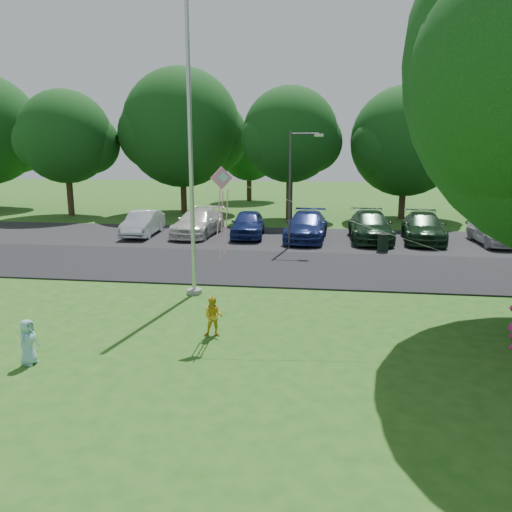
# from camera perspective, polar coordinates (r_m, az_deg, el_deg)

# --- Properties ---
(ground) EXTENTS (120.00, 120.00, 0.00)m
(ground) POSITION_cam_1_polar(r_m,az_deg,el_deg) (11.90, 3.43, -11.92)
(ground) COLOR #245416
(ground) RESTS_ON ground
(park_road) EXTENTS (60.00, 6.00, 0.06)m
(park_road) POSITION_cam_1_polar(r_m,az_deg,el_deg) (20.42, 5.40, -1.40)
(park_road) COLOR black
(park_road) RESTS_ON ground
(parking_strip) EXTENTS (42.00, 7.00, 0.06)m
(parking_strip) POSITION_cam_1_polar(r_m,az_deg,el_deg) (26.77, 6.02, 1.92)
(parking_strip) COLOR black
(parking_strip) RESTS_ON ground
(flagpole) EXTENTS (0.50, 0.50, 10.00)m
(flagpole) POSITION_cam_1_polar(r_m,az_deg,el_deg) (16.40, -7.43, 9.78)
(flagpole) COLOR #B7BABF
(flagpole) RESTS_ON ground
(street_lamp) EXTENTS (1.57, 0.21, 5.59)m
(street_lamp) POSITION_cam_1_polar(r_m,az_deg,el_deg) (23.90, 4.45, 8.74)
(street_lamp) COLOR #3F3F44
(street_lamp) RESTS_ON ground
(trash_can) EXTENTS (0.55, 0.55, 0.88)m
(trash_can) POSITION_cam_1_polar(r_m,az_deg,el_deg) (24.14, 14.30, 1.43)
(trash_can) COLOR black
(trash_can) RESTS_ON ground
(tree_row) EXTENTS (64.35, 11.94, 10.88)m
(tree_row) POSITION_cam_1_polar(r_m,az_deg,el_deg) (35.06, 9.41, 13.64)
(tree_row) COLOR #332316
(tree_row) RESTS_ON ground
(horizon_trees) EXTENTS (77.46, 7.20, 7.02)m
(horizon_trees) POSITION_cam_1_polar(r_m,az_deg,el_deg) (44.81, 12.27, 11.44)
(horizon_trees) COLOR #332316
(horizon_trees) RESTS_ON ground
(parked_cars) EXTENTS (20.11, 5.60, 1.47)m
(parked_cars) POSITION_cam_1_polar(r_m,az_deg,el_deg) (26.64, 6.93, 3.47)
(parked_cars) COLOR #B2B7BF
(parked_cars) RESTS_ON ground
(child_yellow) EXTENTS (0.54, 0.43, 1.07)m
(child_yellow) POSITION_cam_1_polar(r_m,az_deg,el_deg) (13.20, -4.88, -6.91)
(child_yellow) COLOR gold
(child_yellow) RESTS_ON ground
(child_blue) EXTENTS (0.41, 0.57, 1.07)m
(child_blue) POSITION_cam_1_polar(r_m,az_deg,el_deg) (12.65, -24.60, -8.94)
(child_blue) COLOR #8EC6D9
(child_blue) RESTS_ON ground
(kite) EXTENTS (7.76, 0.70, 2.61)m
(kite) POSITION_cam_1_polar(r_m,az_deg,el_deg) (13.02, -3.00, 6.75)
(kite) COLOR pink
(kite) RESTS_ON ground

